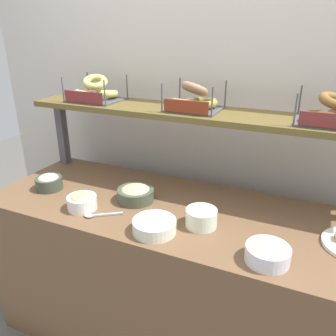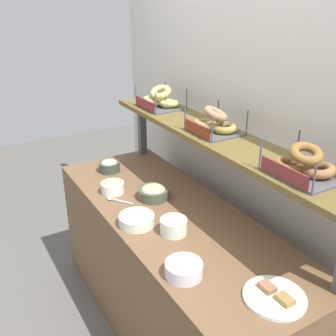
{
  "view_description": "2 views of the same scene",
  "coord_description": "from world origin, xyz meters",
  "px_view_note": "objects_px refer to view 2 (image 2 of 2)",
  "views": [
    {
      "loc": [
        0.57,
        -1.34,
        1.67
      ],
      "look_at": [
        -0.07,
        0.08,
        1.02
      ],
      "focal_mm": 36.1,
      "sensor_mm": 36.0,
      "label": 1
    },
    {
      "loc": [
        1.65,
        -1.0,
        2.0
      ],
      "look_at": [
        -0.09,
        0.02,
        1.09
      ],
      "focal_mm": 42.3,
      "sensor_mm": 36.0,
      "label": 2
    }
  ],
  "objects_px": {
    "bowl_lox_spread": "(113,186)",
    "bowl_cream_cheese": "(174,224)",
    "bagel_basket_plain": "(160,100)",
    "bagel_basket_cinnamon_raisin": "(304,165)",
    "serving_plate_white": "(275,297)",
    "bowl_hummus": "(154,192)",
    "bowl_scallion_spread": "(184,268)",
    "bowl_tuna_salad": "(109,166)",
    "bagel_basket_everything": "(214,124)",
    "serving_spoon_near_plate": "(115,200)",
    "bowl_potato_salad": "(137,219)"
  },
  "relations": [
    {
      "from": "bowl_potato_salad",
      "to": "bagel_basket_everything",
      "type": "xyz_separation_m",
      "value": [
        -0.02,
        0.5,
        0.44
      ]
    },
    {
      "from": "bagel_basket_everything",
      "to": "bagel_basket_cinnamon_raisin",
      "type": "bearing_deg",
      "value": -0.95
    },
    {
      "from": "bowl_lox_spread",
      "to": "serving_spoon_near_plate",
      "type": "xyz_separation_m",
      "value": [
        0.11,
        -0.03,
        -0.03
      ]
    },
    {
      "from": "bagel_basket_everything",
      "to": "bagel_basket_plain",
      "type": "bearing_deg",
      "value": -179.57
    },
    {
      "from": "bowl_hummus",
      "to": "serving_spoon_near_plate",
      "type": "height_order",
      "value": "bowl_hummus"
    },
    {
      "from": "bowl_hummus",
      "to": "bowl_lox_spread",
      "type": "xyz_separation_m",
      "value": [
        -0.19,
        -0.18,
        0.0
      ]
    },
    {
      "from": "bowl_cream_cheese",
      "to": "serving_spoon_near_plate",
      "type": "relative_size",
      "value": 0.89
    },
    {
      "from": "bagel_basket_cinnamon_raisin",
      "to": "serving_plate_white",
      "type": "bearing_deg",
      "value": -57.29
    },
    {
      "from": "serving_plate_white",
      "to": "bagel_basket_plain",
      "type": "distance_m",
      "value": 1.51
    },
    {
      "from": "serving_plate_white",
      "to": "bagel_basket_cinnamon_raisin",
      "type": "xyz_separation_m",
      "value": [
        -0.17,
        0.26,
        0.46
      ]
    },
    {
      "from": "bowl_tuna_salad",
      "to": "bagel_basket_everything",
      "type": "relative_size",
      "value": 0.54
    },
    {
      "from": "bowl_lox_spread",
      "to": "bowl_cream_cheese",
      "type": "relative_size",
      "value": 1.02
    },
    {
      "from": "bowl_hummus",
      "to": "bowl_potato_salad",
      "type": "relative_size",
      "value": 0.98
    },
    {
      "from": "bowl_cream_cheese",
      "to": "serving_plate_white",
      "type": "xyz_separation_m",
      "value": [
        0.62,
        0.11,
        -0.04
      ]
    },
    {
      "from": "bowl_potato_salad",
      "to": "serving_spoon_near_plate",
      "type": "height_order",
      "value": "bowl_potato_salad"
    },
    {
      "from": "bowl_potato_salad",
      "to": "bowl_tuna_salad",
      "type": "relative_size",
      "value": 1.33
    },
    {
      "from": "bowl_scallion_spread",
      "to": "bagel_basket_everything",
      "type": "xyz_separation_m",
      "value": [
        -0.49,
        0.51,
        0.44
      ]
    },
    {
      "from": "bowl_lox_spread",
      "to": "bowl_tuna_salad",
      "type": "height_order",
      "value": "same"
    },
    {
      "from": "serving_plate_white",
      "to": "bagel_basket_cinnamon_raisin",
      "type": "relative_size",
      "value": 0.85
    },
    {
      "from": "bowl_hummus",
      "to": "bagel_basket_everything",
      "type": "distance_m",
      "value": 0.56
    },
    {
      "from": "bowl_hummus",
      "to": "bowl_cream_cheese",
      "type": "distance_m",
      "value": 0.4
    },
    {
      "from": "bagel_basket_plain",
      "to": "bagel_basket_cinnamon_raisin",
      "type": "distance_m",
      "value": 1.24
    },
    {
      "from": "bowl_scallion_spread",
      "to": "bagel_basket_plain",
      "type": "distance_m",
      "value": 1.28
    },
    {
      "from": "bowl_scallion_spread",
      "to": "serving_plate_white",
      "type": "distance_m",
      "value": 0.39
    },
    {
      "from": "bowl_hummus",
      "to": "bagel_basket_everything",
      "type": "xyz_separation_m",
      "value": [
        0.2,
        0.28,
        0.44
      ]
    },
    {
      "from": "bowl_cream_cheese",
      "to": "bagel_basket_everything",
      "type": "relative_size",
      "value": 0.52
    },
    {
      "from": "bowl_hummus",
      "to": "bowl_lox_spread",
      "type": "height_order",
      "value": "bowl_lox_spread"
    },
    {
      "from": "bagel_basket_everything",
      "to": "bowl_scallion_spread",
      "type": "bearing_deg",
      "value": -45.8
    },
    {
      "from": "serving_plate_white",
      "to": "bagel_basket_plain",
      "type": "xyz_separation_m",
      "value": [
        -1.41,
        0.26,
        0.47
      ]
    },
    {
      "from": "serving_spoon_near_plate",
      "to": "bagel_basket_plain",
      "type": "relative_size",
      "value": 0.55
    },
    {
      "from": "bowl_tuna_salad",
      "to": "serving_plate_white",
      "type": "bearing_deg",
      "value": 3.42
    },
    {
      "from": "bagel_basket_cinnamon_raisin",
      "to": "bowl_cream_cheese",
      "type": "bearing_deg",
      "value": -141.43
    },
    {
      "from": "bagel_basket_everything",
      "to": "serving_plate_white",
      "type": "bearing_deg",
      "value": -18.4
    },
    {
      "from": "bowl_lox_spread",
      "to": "bagel_basket_plain",
      "type": "bearing_deg",
      "value": 114.11
    },
    {
      "from": "bowl_scallion_spread",
      "to": "serving_plate_white",
      "type": "xyz_separation_m",
      "value": [
        0.31,
        0.24,
        -0.03
      ]
    },
    {
      "from": "bagel_basket_plain",
      "to": "bagel_basket_cinnamon_raisin",
      "type": "xyz_separation_m",
      "value": [
        1.24,
        -0.01,
        -0.0
      ]
    },
    {
      "from": "bowl_scallion_spread",
      "to": "bagel_basket_plain",
      "type": "height_order",
      "value": "bagel_basket_plain"
    },
    {
      "from": "bowl_potato_salad",
      "to": "bagel_basket_plain",
      "type": "xyz_separation_m",
      "value": [
        -0.62,
        0.5,
        0.44
      ]
    },
    {
      "from": "bagel_basket_plain",
      "to": "bowl_lox_spread",
      "type": "bearing_deg",
      "value": -65.89
    },
    {
      "from": "bowl_cream_cheese",
      "to": "bagel_basket_plain",
      "type": "relative_size",
      "value": 0.48
    },
    {
      "from": "serving_plate_white",
      "to": "bowl_hummus",
      "type": "bearing_deg",
      "value": -179.23
    },
    {
      "from": "bowl_lox_spread",
      "to": "serving_plate_white",
      "type": "xyz_separation_m",
      "value": [
        1.2,
        0.2,
        -0.03
      ]
    },
    {
      "from": "bowl_cream_cheese",
      "to": "bagel_basket_cinnamon_raisin",
      "type": "xyz_separation_m",
      "value": [
        0.46,
        0.36,
        0.42
      ]
    },
    {
      "from": "bowl_scallion_spread",
      "to": "bowl_cream_cheese",
      "type": "bearing_deg",
      "value": 156.39
    },
    {
      "from": "bowl_hummus",
      "to": "serving_spoon_near_plate",
      "type": "xyz_separation_m",
      "value": [
        -0.09,
        -0.22,
        -0.03
      ]
    },
    {
      "from": "bowl_scallion_spread",
      "to": "serving_spoon_near_plate",
      "type": "xyz_separation_m",
      "value": [
        -0.78,
        0.01,
        -0.03
      ]
    },
    {
      "from": "bowl_lox_spread",
      "to": "serving_plate_white",
      "type": "distance_m",
      "value": 1.22
    },
    {
      "from": "serving_spoon_near_plate",
      "to": "bagel_basket_cinnamon_raisin",
      "type": "xyz_separation_m",
      "value": [
        0.93,
        0.49,
        0.47
      ]
    },
    {
      "from": "serving_plate_white",
      "to": "serving_spoon_near_plate",
      "type": "xyz_separation_m",
      "value": [
        -1.09,
        -0.23,
        -0.0
      ]
    },
    {
      "from": "bowl_lox_spread",
      "to": "bowl_tuna_salad",
      "type": "distance_m",
      "value": 0.32
    }
  ]
}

